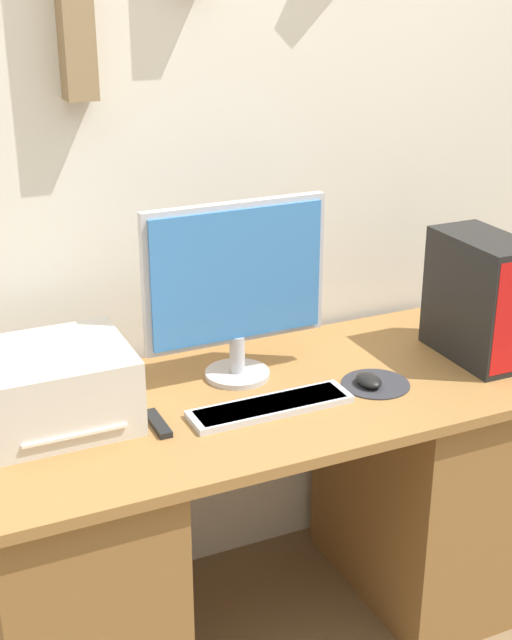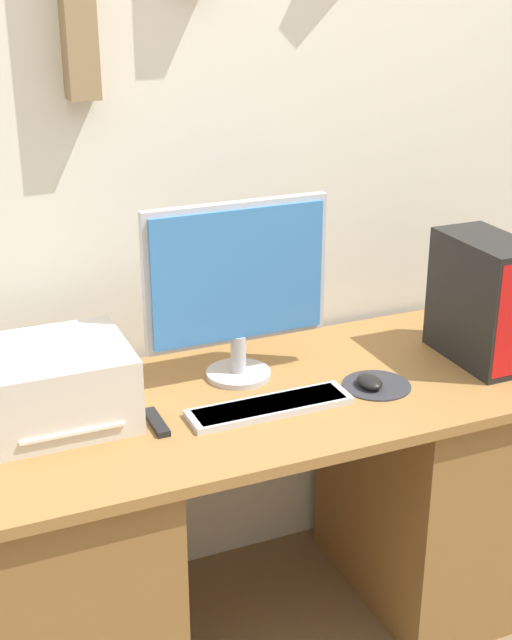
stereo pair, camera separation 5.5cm
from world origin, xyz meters
name	(u,v)px [view 1 (the left image)]	position (x,y,z in m)	size (l,w,h in m)	color
wall_back	(204,154)	(0.00, 0.77, 1.37)	(6.40, 0.13, 2.75)	silver
desk	(263,513)	(0.00, 0.36, 0.41)	(1.58, 0.71, 0.79)	olive
monitor	(236,282)	(-0.02, 0.49, 1.08)	(0.52, 0.18, 0.50)	#B7B7BC
keyboard	(271,406)	(-0.02, 0.26, 0.80)	(0.44, 0.11, 0.02)	silver
mousepad	(375,384)	(0.31, 0.28, 0.79)	(0.19, 0.19, 0.00)	#2D2D33
mouse	(369,380)	(0.28, 0.27, 0.81)	(0.06, 0.09, 0.03)	black
computer_tower	(481,298)	(0.68, 0.32, 0.98)	(0.18, 0.33, 0.37)	black
printer	(57,387)	(-0.54, 0.43, 0.89)	(0.36, 0.34, 0.20)	beige
remote_control	(158,423)	(-0.32, 0.30, 0.80)	(0.03, 0.14, 0.02)	black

